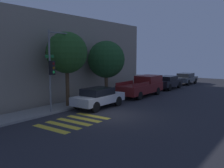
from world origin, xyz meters
TOP-DOWN VIEW (x-y plane):
  - ground_plane at (0.00, 0.00)m, footprint 60.00×60.00m
  - sidewalk at (0.00, 4.28)m, footprint 26.00×2.15m
  - building_row at (0.00, 8.75)m, footprint 26.00×6.00m
  - crosswalk at (-2.57, 0.80)m, footprint 3.88×2.60m
  - traffic_light_pole at (-1.51, 3.37)m, footprint 2.59×0.56m
  - sedan_near_corner at (1.32, 2.10)m, footprint 4.30×1.83m
  - pickup_truck at (7.95, 2.10)m, footprint 5.61×2.02m
  - sedan_middle at (13.84, 2.10)m, footprint 4.50×1.83m
  - sedan_far_end at (19.73, 2.10)m, footprint 4.48×1.86m
  - tree_near_corner at (0.03, 3.98)m, footprint 3.00×3.00m
  - tree_midblock at (4.75, 3.98)m, footprint 3.25×3.25m

SIDE VIEW (x-z plane):
  - ground_plane at x=0.00m, z-range 0.00..0.00m
  - crosswalk at x=-2.57m, z-range 0.00..0.00m
  - sidewalk at x=0.00m, z-range 0.00..0.14m
  - sedan_far_end at x=19.73m, z-range 0.06..1.52m
  - sedan_near_corner at x=1.32m, z-range 0.06..1.53m
  - sedan_middle at x=13.84m, z-range 0.06..1.56m
  - pickup_truck at x=7.95m, z-range 0.02..1.88m
  - tree_midblock at x=4.75m, z-range 0.91..6.02m
  - traffic_light_pole at x=-1.51m, z-range 0.81..6.29m
  - building_row at x=0.00m, z-range 0.00..7.16m
  - tree_near_corner at x=0.03m, z-range 1.25..6.80m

